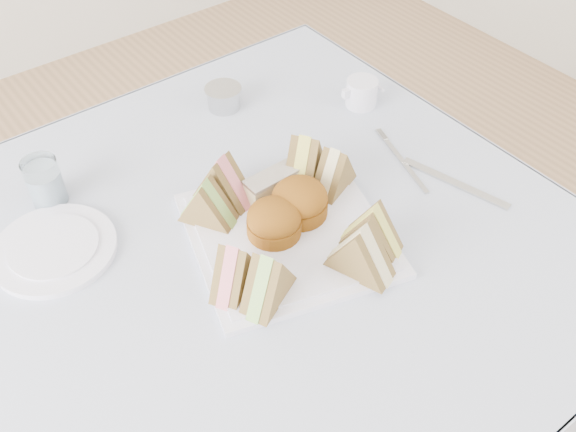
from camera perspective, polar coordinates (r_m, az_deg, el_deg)
table at (r=1.36m, az=-2.25°, el=-12.95°), size 0.90×0.90×0.74m
tablecloth at (r=1.06m, az=-2.81°, el=-2.27°), size 1.02×1.02×0.01m
serving_plate at (r=1.06m, az=0.00°, el=-1.68°), size 0.39×0.39×0.01m
sandwich_fl_a at (r=0.95m, az=-4.81°, el=-4.48°), size 0.11×0.09×0.09m
sandwich_fl_b at (r=0.93m, az=-1.80°, el=-5.47°), size 0.11×0.09×0.09m
sandwich_fr_a at (r=1.01m, az=7.53°, el=-0.95°), size 0.08×0.11×0.09m
sandwich_fr_b at (r=0.97m, az=6.50°, el=-2.95°), size 0.08×0.12×0.09m
sandwich_bl_a at (r=1.05m, az=-7.24°, el=1.32°), size 0.09×0.11×0.09m
sandwich_bl_b at (r=1.09m, az=-5.83°, el=3.31°), size 0.09×0.12×0.09m
sandwich_br_a at (r=1.11m, az=4.13°, el=4.21°), size 0.11×0.08×0.09m
sandwich_br_b at (r=1.12m, az=1.50°, el=5.17°), size 0.12×0.10×0.10m
scone_left at (r=1.03m, az=-1.26°, el=-0.41°), size 0.10×0.10×0.06m
scone_right at (r=1.06m, az=1.04°, el=1.40°), size 0.10×0.10×0.06m
pastry_slice at (r=1.10m, az=-1.47°, el=2.75°), size 0.10×0.04×0.05m
side_plate at (r=1.11m, az=-20.05°, el=-2.78°), size 0.23×0.23×0.01m
water_glass at (r=1.17m, az=-20.83°, el=2.85°), size 0.08×0.08×0.09m
tea_strainer at (r=1.34m, az=-5.74°, el=10.35°), size 0.10×0.10×0.04m
knife at (r=1.19m, az=14.61°, el=2.85°), size 0.07×0.21×0.00m
fork at (r=1.21m, az=10.41°, el=4.45°), size 0.06×0.16×0.00m
creamer_jug at (r=1.34m, az=6.55°, el=10.83°), size 0.07×0.07×0.06m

